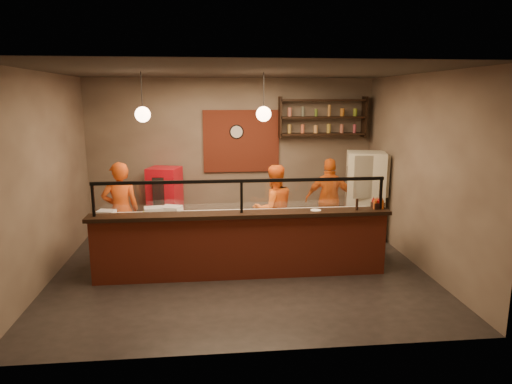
{
  "coord_description": "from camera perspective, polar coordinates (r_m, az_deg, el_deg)",
  "views": [
    {
      "loc": [
        -0.48,
        -7.14,
        2.82
      ],
      "look_at": [
        0.29,
        0.3,
        1.25
      ],
      "focal_mm": 32.0,
      "sensor_mm": 36.0,
      "label": 1
    }
  ],
  "objects": [
    {
      "name": "small_plate",
      "position": [
        7.26,
        7.49,
        -2.28
      ],
      "size": [
        0.21,
        0.21,
        0.01
      ],
      "primitive_type": "cylinder",
      "rotation": [
        0.0,
        0.0,
        0.3
      ],
      "color": "white",
      "rests_on": "counter_ledge"
    },
    {
      "name": "worktop",
      "position": [
        7.61,
        -2.08,
        -3.0
      ],
      "size": [
        4.6,
        0.75,
        0.05
      ],
      "primitive_type": "cube",
      "color": "white",
      "rests_on": "worktop_cabinet"
    },
    {
      "name": "pendant_left",
      "position": [
        7.42,
        -13.98,
        9.4
      ],
      "size": [
        0.24,
        0.24,
        0.77
      ],
      "color": "black",
      "rests_on": "ceiling"
    },
    {
      "name": "pepper_mill",
      "position": [
        7.38,
        12.5,
        -1.54
      ],
      "size": [
        0.05,
        0.05,
        0.18
      ],
      "primitive_type": "cylinder",
      "rotation": [
        0.0,
        0.0,
        0.34
      ],
      "color": "black",
      "rests_on": "counter_ledge"
    },
    {
      "name": "wall_front",
      "position": [
        4.82,
        0.04,
        -2.85
      ],
      "size": [
        6.0,
        0.0,
        6.0
      ],
      "primitive_type": "plane",
      "rotation": [
        -1.57,
        0.0,
        0.0
      ],
      "color": "#7E6D5C",
      "rests_on": "floor"
    },
    {
      "name": "brick_patch",
      "position": [
        9.68,
        -1.85,
        6.36
      ],
      "size": [
        1.6,
        0.04,
        1.3
      ],
      "primitive_type": "cube",
      "color": "#993721",
      "rests_on": "wall_back"
    },
    {
      "name": "prep_tub_a",
      "position": [
        7.65,
        -10.52,
        -2.32
      ],
      "size": [
        0.38,
        0.35,
        0.16
      ],
      "primitive_type": "cube",
      "rotation": [
        0.0,
        0.0,
        -0.37
      ],
      "color": "silver",
      "rests_on": "worktop"
    },
    {
      "name": "worktop_cabinet",
      "position": [
        7.74,
        -2.05,
        -6.22
      ],
      "size": [
        4.6,
        0.75,
        0.85
      ],
      "primitive_type": "cube",
      "color": "gray",
      "rests_on": "floor"
    },
    {
      "name": "prep_tub_c",
      "position": [
        7.72,
        -18.22,
        -2.68
      ],
      "size": [
        0.31,
        0.26,
        0.13
      ],
      "primitive_type": "cube",
      "rotation": [
        0.0,
        0.0,
        -0.2
      ],
      "color": "silver",
      "rests_on": "worktop"
    },
    {
      "name": "wall_left",
      "position": [
        7.67,
        -24.99,
        1.55
      ],
      "size": [
        0.0,
        5.0,
        5.0
      ],
      "primitive_type": "plane",
      "rotation": [
        1.57,
        0.0,
        1.57
      ],
      "color": "#7E6D5C",
      "rests_on": "floor"
    },
    {
      "name": "cook_mid",
      "position": [
        8.3,
        2.23,
        -2.16
      ],
      "size": [
        0.92,
        0.8,
        1.63
      ],
      "primitive_type": "imported",
      "rotation": [
        0.0,
        0.0,
        3.4
      ],
      "color": "orange",
      "rests_on": "floor"
    },
    {
      "name": "counter_ledge",
      "position": [
        7.09,
        -1.81,
        -2.82
      ],
      "size": [
        4.7,
        0.37,
        0.06
      ],
      "primitive_type": "cube",
      "color": "black",
      "rests_on": "service_counter"
    },
    {
      "name": "condiment_caddy",
      "position": [
        7.59,
        14.97,
        -1.62
      ],
      "size": [
        0.2,
        0.17,
        0.1
      ],
      "primitive_type": "cube",
      "rotation": [
        0.0,
        0.0,
        0.21
      ],
      "color": "black",
      "rests_on": "counter_ledge"
    },
    {
      "name": "red_cooler",
      "position": [
        9.57,
        -11.27,
        -1.17
      ],
      "size": [
        0.73,
        0.7,
        1.41
      ],
      "primitive_type": "cube",
      "rotation": [
        0.0,
        0.0,
        -0.28
      ],
      "color": "red",
      "rests_on": "floor"
    },
    {
      "name": "wall_clock",
      "position": [
        9.65,
        -2.45,
        7.53
      ],
      "size": [
        0.3,
        0.04,
        0.3
      ],
      "primitive_type": "cylinder",
      "rotation": [
        1.57,
        0.0,
        0.0
      ],
      "color": "black",
      "rests_on": "wall_back"
    },
    {
      "name": "prep_tub_b",
      "position": [
        7.66,
        -12.68,
        -2.41
      ],
      "size": [
        0.33,
        0.28,
        0.15
      ],
      "primitive_type": "cube",
      "rotation": [
        0.0,
        0.0,
        0.17
      ],
      "color": "silver",
      "rests_on": "worktop"
    },
    {
      "name": "sneeze_guard",
      "position": [
        7.01,
        -1.83,
        -0.13
      ],
      "size": [
        4.5,
        0.05,
        0.52
      ],
      "color": "white",
      "rests_on": "counter_ledge"
    },
    {
      "name": "rolling_pin",
      "position": [
        7.81,
        -12.66,
        -2.49
      ],
      "size": [
        0.35,
        0.1,
        0.06
      ],
      "primitive_type": "cylinder",
      "rotation": [
        0.0,
        1.57,
        0.11
      ],
      "color": "yellow",
      "rests_on": "worktop"
    },
    {
      "name": "pendant_right",
      "position": [
        7.4,
        0.96,
        9.74
      ],
      "size": [
        0.24,
        0.24,
        0.77
      ],
      "color": "black",
      "rests_on": "ceiling"
    },
    {
      "name": "wall_right",
      "position": [
        8.04,
        19.86,
        2.38
      ],
      "size": [
        0.0,
        5.0,
        5.0
      ],
      "primitive_type": "plane",
      "rotation": [
        1.57,
        0.0,
        -1.57
      ],
      "color": "#7E6D5C",
      "rests_on": "floor"
    },
    {
      "name": "wall_shelving",
      "position": [
        9.77,
        8.33,
        9.24
      ],
      "size": [
        1.84,
        0.28,
        0.85
      ],
      "color": "black",
      "rests_on": "wall_back"
    },
    {
      "name": "cook_right",
      "position": [
        9.13,
        9.2,
        -0.97
      ],
      "size": [
        1.02,
        0.57,
        1.64
      ],
      "primitive_type": "imported",
      "rotation": [
        0.0,
        0.0,
        2.96
      ],
      "color": "#DD5D14",
      "rests_on": "floor"
    },
    {
      "name": "floor",
      "position": [
        7.69,
        -1.93,
        -9.69
      ],
      "size": [
        6.0,
        6.0,
        0.0
      ],
      "primitive_type": "plane",
      "color": "black",
      "rests_on": "ground"
    },
    {
      "name": "pizza_dough",
      "position": [
        7.6,
        2.73,
        -2.78
      ],
      "size": [
        0.56,
        0.56,
        0.01
      ],
      "primitive_type": "cylinder",
      "rotation": [
        0.0,
        0.0,
        0.09
      ],
      "color": "beige",
      "rests_on": "worktop"
    },
    {
      "name": "service_counter",
      "position": [
        7.24,
        -1.78,
        -6.88
      ],
      "size": [
        4.6,
        0.25,
        1.0
      ],
      "primitive_type": "cube",
      "color": "#993721",
      "rests_on": "floor"
    },
    {
      "name": "fridge",
      "position": [
        9.38,
        13.41,
        -0.45
      ],
      "size": [
        0.88,
        0.84,
        1.76
      ],
      "primitive_type": "cube",
      "rotation": [
        0.0,
        0.0,
        -0.25
      ],
      "color": "beige",
      "rests_on": "floor"
    },
    {
      "name": "ceiling",
      "position": [
        7.17,
        -2.11,
        14.85
      ],
      "size": [
        6.0,
        6.0,
        0.0
      ],
      "primitive_type": "plane",
      "rotation": [
        3.14,
        0.0,
        0.0
      ],
      "color": "#332E28",
      "rests_on": "wall_back"
    },
    {
      "name": "wall_back",
      "position": [
        9.73,
        -3.03,
        4.6
      ],
      "size": [
        6.0,
        0.0,
        6.0
      ],
      "primitive_type": "plane",
      "rotation": [
        1.57,
        0.0,
        0.0
      ],
      "color": "#7E6D5C",
      "rests_on": "floor"
    },
    {
      "name": "cook_left",
      "position": [
        8.36,
        -16.55,
        -2.22
      ],
      "size": [
        0.71,
        0.56,
        1.72
      ],
      "primitive_type": "imported",
      "rotation": [
        0.0,
        0.0,
        3.39
      ],
      "color": "#C94612",
      "rests_on": "floor"
    }
  ]
}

